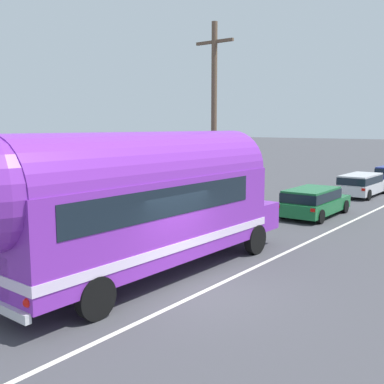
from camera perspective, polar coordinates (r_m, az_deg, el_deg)
ground_plane at (r=12.21m, az=1.12°, el=-12.36°), size 300.00×300.00×0.00m
lane_markings at (r=23.27m, az=15.32°, el=-2.73°), size 4.09×80.00×0.01m
utility_pole at (r=19.55m, az=2.73°, el=8.56°), size 1.80×0.24×8.50m
painted_bus at (r=12.69m, az=-6.85°, el=-0.86°), size 2.72×11.39×4.12m
car_lead at (r=22.65m, az=14.77°, el=-0.99°), size 2.09×4.69×1.37m
car_second at (r=30.21m, az=20.24°, el=1.03°), size 1.95×4.80×1.37m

